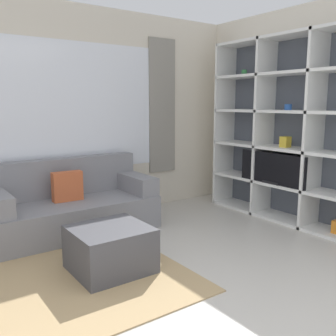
# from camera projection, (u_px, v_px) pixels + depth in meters

# --- Properties ---
(wall_back) EXTENTS (6.61, 0.11, 2.70)m
(wall_back) POSITION_uv_depth(u_px,v_px,m) (47.00, 115.00, 4.52)
(wall_back) COLOR beige
(wall_back) RESTS_ON ground_plane
(wall_right) EXTENTS (0.07, 4.51, 2.70)m
(wall_right) POSITION_uv_depth(u_px,v_px,m) (306.00, 115.00, 4.73)
(wall_right) COLOR beige
(wall_right) RESTS_ON ground_plane
(area_rug) EXTENTS (2.84, 1.91, 0.01)m
(area_rug) POSITION_uv_depth(u_px,v_px,m) (12.00, 294.00, 2.97)
(area_rug) COLOR tan
(area_rug) RESTS_ON ground_plane
(shelving_unit) EXTENTS (0.41, 2.28, 2.33)m
(shelving_unit) POSITION_uv_depth(u_px,v_px,m) (289.00, 132.00, 4.72)
(shelving_unit) COLOR #515660
(shelving_unit) RESTS_ON ground_plane
(couch_main) EXTENTS (1.90, 0.84, 0.84)m
(couch_main) POSITION_uv_depth(u_px,v_px,m) (71.00, 207.00, 4.38)
(couch_main) COLOR gray
(couch_main) RESTS_ON ground_plane
(ottoman) EXTENTS (0.66, 0.63, 0.41)m
(ottoman) POSITION_uv_depth(u_px,v_px,m) (110.00, 249.00, 3.36)
(ottoman) COLOR #47474C
(ottoman) RESTS_ON ground_plane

